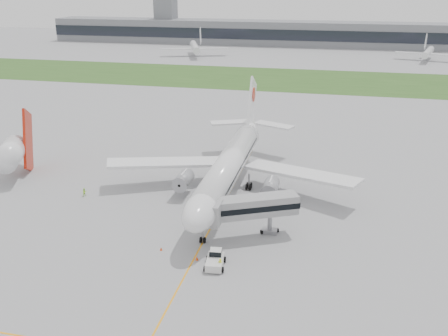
% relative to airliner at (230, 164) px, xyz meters
% --- Properties ---
extents(ground, '(600.00, 600.00, 0.00)m').
position_rel_airliner_xyz_m(ground, '(0.00, -4.87, -5.66)').
color(ground, '#97979A').
rests_on(ground, ground).
extents(apron_markings, '(70.00, 70.00, 0.04)m').
position_rel_airliner_xyz_m(apron_markings, '(0.00, -9.87, -5.66)').
color(apron_markings, orange).
rests_on(apron_markings, ground).
extents(grass_strip, '(600.00, 50.00, 0.02)m').
position_rel_airliner_xyz_m(grass_strip, '(0.00, 115.13, -5.65)').
color(grass_strip, '#2E521E').
rests_on(grass_strip, ground).
extents(terminal_building, '(320.00, 22.30, 14.00)m').
position_rel_airliner_xyz_m(terminal_building, '(0.00, 225.00, 1.34)').
color(terminal_building, slate).
rests_on(terminal_building, ground).
extents(control_tower, '(12.00, 12.00, 56.00)m').
position_rel_airliner_xyz_m(control_tower, '(-90.00, 227.13, -5.66)').
color(control_tower, slate).
rests_on(control_tower, ground).
extents(airliner, '(48.13, 53.95, 17.88)m').
position_rel_airliner_xyz_m(airliner, '(0.00, 0.00, 0.00)').
color(airliner, white).
rests_on(airliner, ground).
extents(pushback_tug, '(3.13, 4.29, 2.08)m').
position_rel_airliner_xyz_m(pushback_tug, '(3.38, -25.74, -4.70)').
color(pushback_tug, silver).
rests_on(pushback_tug, ground).
extents(jet_bridge, '(14.15, 9.94, 6.91)m').
position_rel_airliner_xyz_m(jet_bridge, '(6.24, -16.88, -0.55)').
color(jet_bridge, '#969799').
rests_on(jet_bridge, ground).
extents(safety_cone_left, '(0.39, 0.39, 0.53)m').
position_rel_airliner_xyz_m(safety_cone_left, '(-5.38, -23.49, -5.40)').
color(safety_cone_left, '#E7400C').
rests_on(safety_cone_left, ground).
extents(safety_cone_right, '(0.43, 0.43, 0.59)m').
position_rel_airliner_xyz_m(safety_cone_right, '(0.50, -24.92, -5.36)').
color(safety_cone_right, '#E7400C').
rests_on(safety_cone_right, ground).
extents(ground_crew_near, '(0.73, 0.53, 1.85)m').
position_rel_airliner_xyz_m(ground_crew_near, '(4.34, -26.79, -4.74)').
color(ground_crew_near, '#F7FF2A').
rests_on(ground_crew_near, ground).
extents(ground_crew_far, '(0.92, 0.96, 1.55)m').
position_rel_airliner_xyz_m(ground_crew_far, '(-25.72, -7.88, -4.88)').
color(ground_crew_far, '#A5F028').
rests_on(ground_crew_far, ground).
extents(neighbor_aircraft, '(8.22, 16.99, 13.79)m').
position_rel_airliner_xyz_m(neighbor_aircraft, '(-43.49, -2.43, -0.20)').
color(neighbor_aircraft, '#AC1B09').
rests_on(neighbor_aircraft, ground).
extents(distant_aircraft_left, '(42.04, 39.59, 13.01)m').
position_rel_airliner_xyz_m(distant_aircraft_left, '(-54.85, 169.02, -5.66)').
color(distant_aircraft_left, white).
rests_on(distant_aircraft_left, ground).
extents(distant_aircraft_right, '(36.08, 33.49, 11.62)m').
position_rel_airliner_xyz_m(distant_aircraft_right, '(60.46, 178.53, -5.66)').
color(distant_aircraft_right, white).
rests_on(distant_aircraft_right, ground).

